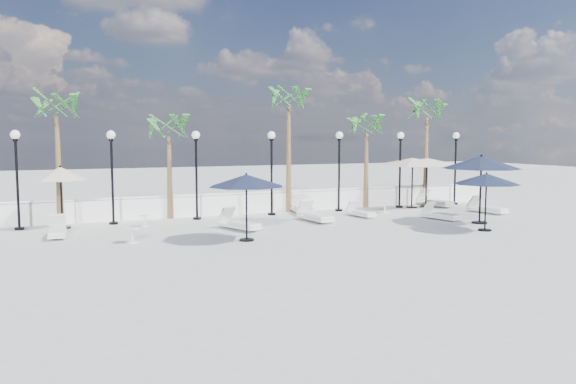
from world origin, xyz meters
name	(u,v)px	position (x,y,z in m)	size (l,w,h in m)	color
ground	(339,238)	(0.00, 0.00, 0.00)	(100.00, 100.00, 0.00)	#AAA9A4
balustrade	(264,203)	(0.00, 7.50, 0.47)	(26.00, 0.30, 1.01)	white
lamppost_0	(17,165)	(-10.50, 6.50, 2.49)	(0.36, 0.36, 3.84)	black
lamppost_1	(112,164)	(-7.00, 6.50, 2.49)	(0.36, 0.36, 3.84)	black
lamppost_2	(196,162)	(-3.50, 6.50, 2.49)	(0.36, 0.36, 3.84)	black
lamppost_3	(272,161)	(0.00, 6.50, 2.49)	(0.36, 0.36, 3.84)	black
lamppost_4	(339,160)	(3.50, 6.50, 2.49)	(0.36, 0.36, 3.84)	black
lamppost_5	(400,159)	(7.00, 6.50, 2.49)	(0.36, 0.36, 3.84)	black
lamppost_6	(456,158)	(10.50, 6.50, 2.49)	(0.36, 0.36, 3.84)	black
palm_0	(56,113)	(-9.00, 7.30, 4.53)	(2.60, 2.60, 5.50)	brown
palm_1	(169,133)	(-4.50, 7.30, 3.75)	(2.60, 2.60, 4.70)	brown
palm_2	(289,104)	(1.20, 7.30, 5.12)	(2.60, 2.60, 6.10)	brown
palm_3	(367,130)	(5.50, 7.30, 3.95)	(2.60, 2.60, 4.90)	brown
palm_4	(427,115)	(9.20, 7.30, 4.73)	(2.60, 2.60, 5.70)	brown
lounger_1	(239,223)	(-2.70, 3.10, 0.25)	(1.32, 2.08, 0.74)	silver
lounger_2	(57,231)	(-9.18, 4.14, 0.23)	(0.68, 1.82, 0.67)	silver
lounger_3	(303,208)	(1.44, 6.22, 0.27)	(1.05, 2.25, 0.81)	silver
lounger_4	(315,216)	(0.91, 3.85, 0.26)	(0.91, 2.15, 0.78)	silver
lounger_5	(361,212)	(3.45, 4.34, 0.21)	(0.75, 1.70, 0.62)	silver
lounger_6	(441,215)	(6.14, 2.12, 0.22)	(0.94, 1.86, 0.67)	silver
lounger_7	(487,208)	(9.56, 3.05, 0.24)	(0.96, 2.02, 0.73)	silver
lounger_8	(435,201)	(8.98, 6.19, 0.26)	(0.99, 2.17, 0.78)	silver
side_table_0	(132,234)	(-6.86, 2.00, 0.31)	(0.53, 0.53, 0.51)	silver
side_table_1	(145,220)	(-5.91, 5.33, 0.27)	(0.46, 0.46, 0.45)	silver
side_table_2	(385,206)	(5.20, 5.09, 0.34)	(0.58, 0.58, 0.57)	silver
parasol_navy_left	(246,181)	(-3.18, 0.82, 2.07)	(2.66, 2.66, 2.35)	black
parasol_navy_mid	(481,163)	(7.00, 0.73, 2.51)	(3.19, 3.19, 2.86)	black
parasol_navy_right	(486,179)	(5.88, -0.81, 1.98)	(2.51, 2.51, 2.25)	black
parasol_cream_sq_a	(413,158)	(7.54, 6.20, 2.52)	(5.54, 5.54, 2.72)	black
parasol_cream_sq_b	(427,158)	(8.36, 6.13, 2.50)	(5.40, 5.40, 2.71)	black
parasol_cream_small	(60,174)	(-8.96, 6.20, 2.12)	(2.02, 2.02, 2.48)	black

